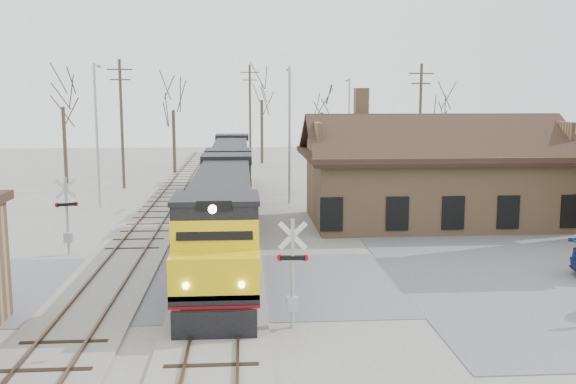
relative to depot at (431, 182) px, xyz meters
name	(u,v)px	position (x,y,z in m)	size (l,w,h in m)	color
ground	(221,285)	(-11.99, -12.00, -2.41)	(140.00, 140.00, 0.00)	#9B968C
road	(221,284)	(-11.99, -12.00, -2.39)	(60.00, 9.00, 0.03)	#59595E
track_main	(229,214)	(-11.99, 3.00, -2.34)	(3.40, 90.00, 0.24)	#9B968C
track_siding	(157,215)	(-16.49, 3.00, -2.34)	(3.40, 90.00, 0.24)	#9B968C
depot	(431,182)	(0.00, 0.00, 0.00)	(15.20, 9.31, 7.90)	#A17A53
locomotive_lead	(222,217)	(-11.99, -9.18, -0.21)	(2.81, 18.83, 4.18)	black
locomotive_trailing	(231,169)	(-11.99, 9.92, -0.21)	(2.81, 18.83, 3.95)	black
crossbuck_near	(293,276)	(-9.52, -16.95, -0.70)	(1.02, 0.27, 3.57)	#A5A8AD
crossbuck_far	(67,218)	(-19.33, -6.59, -0.64)	(1.03, 0.39, 3.71)	#A5A8AD
streetlight_a	(97,128)	(-20.74, 6.78, 2.93)	(0.25, 2.04, 9.59)	#A5A8AD
streetlight_b	(289,128)	(-7.86, 7.53, 2.85)	(0.25, 2.04, 9.43)	#A5A8AD
streetlight_c	(349,122)	(-1.24, 22.58, 2.65)	(0.25, 2.04, 9.04)	#A5A8AD
utility_pole_a	(122,122)	(-20.78, 15.79, 2.98)	(2.00, 0.24, 10.33)	#382D23
utility_pole_b	(250,113)	(-10.28, 32.35, 3.19)	(2.00, 0.24, 10.73)	#382D23
utility_pole_c	(420,123)	(3.47, 15.29, 2.84)	(2.00, 0.24, 10.05)	#382D23
tree_a	(62,94)	(-26.16, 18.79, 5.21)	(4.37, 4.37, 10.70)	#382D23
tree_b	(173,100)	(-17.66, 25.28, 4.71)	(4.08, 4.08, 10.00)	#382D23
tree_c	(262,89)	(-8.96, 34.55, 5.79)	(4.69, 4.69, 11.50)	#382D23
tree_d	(322,104)	(-2.53, 32.24, 4.20)	(3.79, 3.79, 9.29)	#382D23
tree_e	(440,110)	(9.14, 28.13, 3.66)	(3.49, 3.49, 8.54)	#382D23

